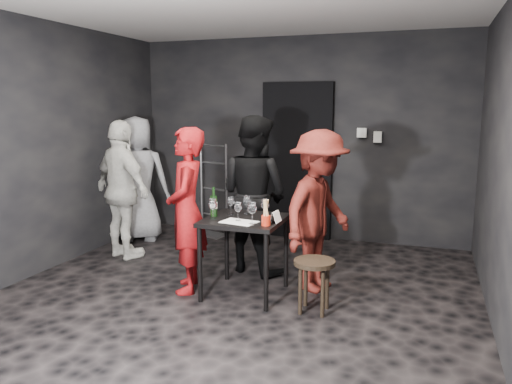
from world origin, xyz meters
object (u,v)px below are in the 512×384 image
(server_red, at_px, (187,205))
(man_maroon, at_px, (319,207))
(bystander_cream, at_px, (122,184))
(wine_bottle, at_px, (214,205))
(breadstick_cup, at_px, (266,213))
(tasting_table, at_px, (245,228))
(hand_truck, at_px, (213,218))
(stool, at_px, (314,270))
(woman_black, at_px, (254,184))
(bystander_grey, at_px, (138,173))

(server_red, bearing_deg, man_maroon, 87.65)
(bystander_cream, bearing_deg, wine_bottle, 179.39)
(server_red, height_order, bystander_cream, bystander_cream)
(breadstick_cup, bearing_deg, bystander_cream, 157.61)
(tasting_table, distance_m, breadstick_cup, 0.41)
(hand_truck, relative_size, stool, 2.71)
(woman_black, bearing_deg, wine_bottle, 98.70)
(server_red, xyz_separation_m, man_maroon, (1.20, 0.44, -0.02))
(hand_truck, xyz_separation_m, tasting_table, (1.22, -1.98, 0.42))
(woman_black, relative_size, wine_bottle, 6.77)
(hand_truck, bearing_deg, stool, -30.85)
(woman_black, bearing_deg, bystander_grey, 0.50)
(wine_bottle, bearing_deg, tasting_table, 4.45)
(bystander_cream, distance_m, wine_bottle, 1.61)
(man_maroon, relative_size, breadstick_cup, 6.61)
(hand_truck, xyz_separation_m, woman_black, (1.06, -1.27, 0.73))
(tasting_table, relative_size, man_maroon, 0.45)
(bystander_cream, height_order, breadstick_cup, bystander_cream)
(bystander_grey, distance_m, wine_bottle, 2.23)
(breadstick_cup, bearing_deg, tasting_table, 143.32)
(stool, relative_size, wine_bottle, 1.66)
(bystander_grey, bearing_deg, stool, 132.54)
(woman_black, relative_size, bystander_grey, 1.05)
(stool, distance_m, server_red, 1.38)
(stool, relative_size, server_red, 0.28)
(server_red, bearing_deg, stool, 62.18)
(bystander_cream, distance_m, breadstick_cup, 2.22)
(hand_truck, height_order, man_maroon, man_maroon)
(man_maroon, xyz_separation_m, bystander_grey, (-2.66, 1.01, 0.09))
(wine_bottle, xyz_separation_m, breadstick_cup, (0.59, -0.19, 0.00))
(bystander_grey, bearing_deg, man_maroon, 141.50)
(tasting_table, bearing_deg, hand_truck, 121.67)
(stool, relative_size, bystander_cream, 0.26)
(tasting_table, xyz_separation_m, man_maroon, (0.63, 0.37, 0.18))
(stool, relative_size, breadstick_cup, 1.88)
(woman_black, bearing_deg, hand_truck, -29.83)
(man_maroon, relative_size, bystander_grey, 0.90)
(stool, xyz_separation_m, breadstick_cup, (-0.44, -0.02, 0.48))
(stool, bearing_deg, breadstick_cup, -177.74)
(stool, height_order, bystander_grey, bystander_grey)
(woman_black, xyz_separation_m, bystander_cream, (-1.62, -0.07, -0.07))
(server_red, distance_m, breadstick_cup, 0.86)
(tasting_table, xyz_separation_m, server_red, (-0.57, -0.07, 0.20))
(server_red, distance_m, bystander_grey, 2.06)
(bystander_grey, height_order, wine_bottle, bystander_grey)
(tasting_table, relative_size, breadstick_cup, 3.00)
(bystander_cream, bearing_deg, hand_truck, -88.72)
(breadstick_cup, bearing_deg, hand_truck, 124.47)
(stool, distance_m, breadstick_cup, 0.65)
(breadstick_cup, bearing_deg, server_red, 170.71)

